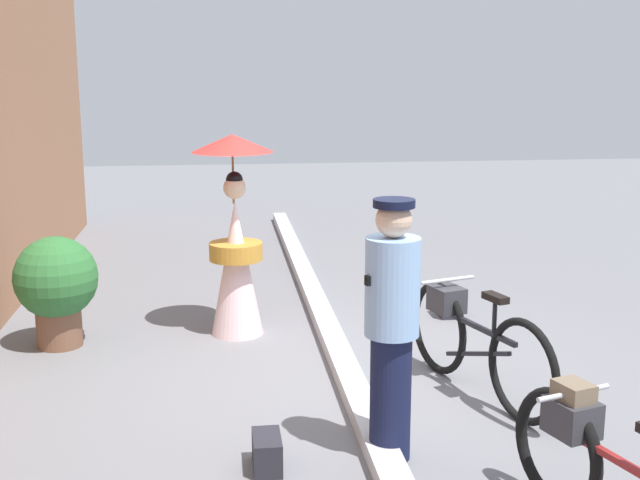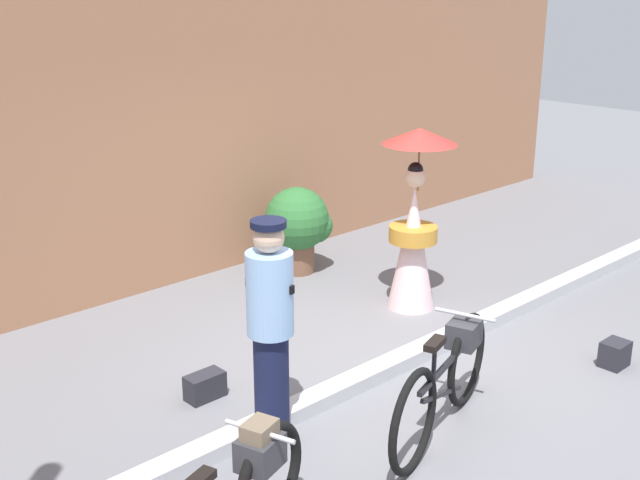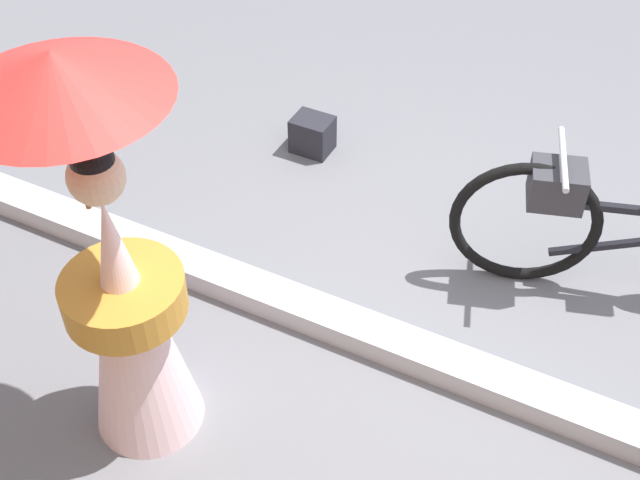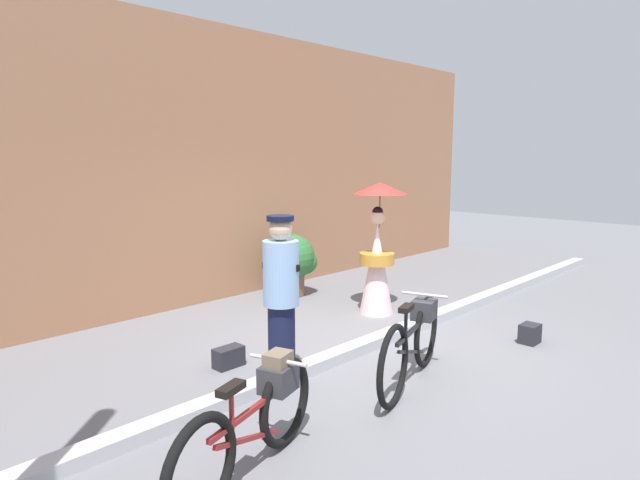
{
  "view_description": "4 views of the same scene",
  "coord_description": "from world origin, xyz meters",
  "px_view_note": "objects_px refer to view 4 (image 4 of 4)",
  "views": [
    {
      "loc": [
        -6.12,
        0.98,
        2.44
      ],
      "look_at": [
        0.49,
        0.15,
        1.03
      ],
      "focal_mm": 45.9,
      "sensor_mm": 36.0,
      "label": 1
    },
    {
      "loc": [
        -4.78,
        -4.18,
        3.27
      ],
      "look_at": [
        -0.26,
        0.61,
        1.11
      ],
      "focal_mm": 45.57,
      "sensor_mm": 36.0,
      "label": 2
    },
    {
      "loc": [
        -0.46,
        2.46,
        3.15
      ],
      "look_at": [
        0.52,
        0.54,
        1.14
      ],
      "focal_mm": 46.69,
      "sensor_mm": 36.0,
      "label": 3
    },
    {
      "loc": [
        -4.71,
        -3.75,
        2.2
      ],
      "look_at": [
        -0.22,
        0.55,
        1.24
      ],
      "focal_mm": 30.31,
      "sensor_mm": 36.0,
      "label": 4
    }
  ],
  "objects_px": {
    "bicycle_far_side": "(254,419)",
    "backpack_spare": "(229,357)",
    "backpack_on_pavement": "(530,333)",
    "potted_plant_by_door": "(294,260)",
    "person_officer": "(281,297)",
    "person_with_parasol": "(377,250)",
    "bicycle_near_officer": "(413,341)"
  },
  "relations": [
    {
      "from": "bicycle_near_officer",
      "to": "person_with_parasol",
      "type": "relative_size",
      "value": 0.95
    },
    {
      "from": "bicycle_near_officer",
      "to": "person_with_parasol",
      "type": "height_order",
      "value": "person_with_parasol"
    },
    {
      "from": "bicycle_near_officer",
      "to": "backpack_on_pavement",
      "type": "bearing_deg",
      "value": -11.07
    },
    {
      "from": "bicycle_near_officer",
      "to": "person_officer",
      "type": "xyz_separation_m",
      "value": [
        -0.97,
        0.84,
        0.46
      ]
    },
    {
      "from": "backpack_spare",
      "to": "person_officer",
      "type": "bearing_deg",
      "value": -86.21
    },
    {
      "from": "person_officer",
      "to": "potted_plant_by_door",
      "type": "height_order",
      "value": "person_officer"
    },
    {
      "from": "potted_plant_by_door",
      "to": "backpack_spare",
      "type": "distance_m",
      "value": 3.08
    },
    {
      "from": "person_with_parasol",
      "to": "backpack_on_pavement",
      "type": "bearing_deg",
      "value": -83.08
    },
    {
      "from": "bicycle_near_officer",
      "to": "person_officer",
      "type": "height_order",
      "value": "person_officer"
    },
    {
      "from": "person_with_parasol",
      "to": "backpack_on_pavement",
      "type": "xyz_separation_m",
      "value": [
        0.26,
        -2.11,
        -0.78
      ]
    },
    {
      "from": "backpack_on_pavement",
      "to": "backpack_spare",
      "type": "distance_m",
      "value": 3.55
    },
    {
      "from": "bicycle_near_officer",
      "to": "backpack_spare",
      "type": "distance_m",
      "value": 1.94
    },
    {
      "from": "backpack_on_pavement",
      "to": "person_officer",
      "type": "bearing_deg",
      "value": 157.16
    },
    {
      "from": "person_with_parasol",
      "to": "backpack_on_pavement",
      "type": "distance_m",
      "value": 2.27
    },
    {
      "from": "person_officer",
      "to": "backpack_on_pavement",
      "type": "relative_size",
      "value": 6.92
    },
    {
      "from": "person_with_parasol",
      "to": "backpack_spare",
      "type": "bearing_deg",
      "value": -177.49
    },
    {
      "from": "potted_plant_by_door",
      "to": "backpack_spare",
      "type": "xyz_separation_m",
      "value": [
        -2.54,
        -1.69,
        -0.46
      ]
    },
    {
      "from": "bicycle_far_side",
      "to": "backpack_spare",
      "type": "bearing_deg",
      "value": 58.41
    },
    {
      "from": "person_officer",
      "to": "potted_plant_by_door",
      "type": "xyz_separation_m",
      "value": [
        2.49,
        2.46,
        -0.32
      ]
    },
    {
      "from": "bicycle_near_officer",
      "to": "backpack_spare",
      "type": "xyz_separation_m",
      "value": [
        -1.02,
        1.62,
        -0.31
      ]
    },
    {
      "from": "bicycle_far_side",
      "to": "person_officer",
      "type": "bearing_deg",
      "value": 40.22
    },
    {
      "from": "bicycle_far_side",
      "to": "potted_plant_by_door",
      "type": "height_order",
      "value": "potted_plant_by_door"
    },
    {
      "from": "potted_plant_by_door",
      "to": "bicycle_far_side",
      "type": "bearing_deg",
      "value": -136.6
    },
    {
      "from": "bicycle_far_side",
      "to": "person_with_parasol",
      "type": "xyz_separation_m",
      "value": [
        3.74,
        1.83,
        0.5
      ]
    },
    {
      "from": "bicycle_near_officer",
      "to": "potted_plant_by_door",
      "type": "bearing_deg",
      "value": 65.3
    },
    {
      "from": "bicycle_far_side",
      "to": "backpack_spare",
      "type": "distance_m",
      "value": 2.03
    },
    {
      "from": "person_officer",
      "to": "potted_plant_by_door",
      "type": "bearing_deg",
      "value": 44.71
    },
    {
      "from": "bicycle_far_side",
      "to": "person_officer",
      "type": "height_order",
      "value": "person_officer"
    },
    {
      "from": "person_with_parasol",
      "to": "person_officer",
      "type": "bearing_deg",
      "value": -161.2
    },
    {
      "from": "potted_plant_by_door",
      "to": "person_officer",
      "type": "bearing_deg",
      "value": -135.29
    },
    {
      "from": "bicycle_far_side",
      "to": "backpack_spare",
      "type": "height_order",
      "value": "bicycle_far_side"
    },
    {
      "from": "bicycle_near_officer",
      "to": "bicycle_far_side",
      "type": "relative_size",
      "value": 1.06
    }
  ]
}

